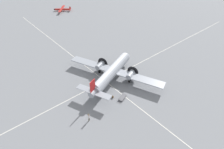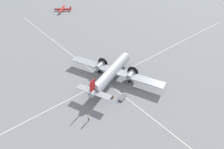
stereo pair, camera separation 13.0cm
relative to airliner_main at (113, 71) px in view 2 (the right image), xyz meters
name	(u,v)px [view 2 (the right image)]	position (x,y,z in m)	size (l,w,h in m)	color
ground_plane	(112,80)	(0.15, -0.36, -2.43)	(300.00, 300.00, 0.00)	slate
apron_line_eastwest	(107,82)	(0.15, -2.01, -2.43)	(120.00, 0.16, 0.01)	silver
apron_line_northsouth	(110,78)	(-0.58, -0.36, -2.43)	(0.16, 120.00, 0.01)	silver
airliner_main	(113,71)	(0.00, 0.00, 0.00)	(23.47, 17.78, 5.49)	#9399A3
crew_foreground	(88,117)	(6.75, -11.53, -1.32)	(0.41, 0.53, 1.77)	#473D2D
suitcase_near_door	(113,97)	(4.96, -4.22, -2.18)	(0.47, 0.19, 0.54)	brown
baggage_cart	(122,97)	(6.44, -2.75, -2.15)	(1.75, 2.52, 0.56)	#56565B
light_aircraft_distant	(63,9)	(-56.63, 15.75, -1.57)	(9.39, 8.49, 2.12)	#B2231E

